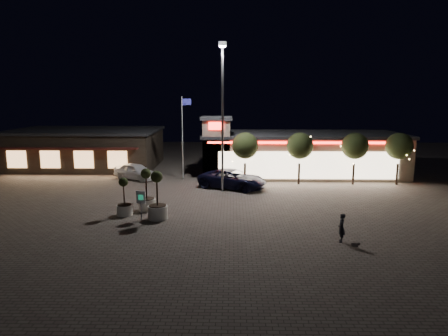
{
  "coord_description": "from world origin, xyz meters",
  "views": [
    {
      "loc": [
        2.84,
        -25.32,
        8.07
      ],
      "look_at": [
        2.17,
        6.0,
        2.39
      ],
      "focal_mm": 32.0,
      "sensor_mm": 36.0,
      "label": 1
    }
  ],
  "objects_px": {
    "white_sedan": "(136,171)",
    "planter_mid": "(124,204)",
    "pedestrian": "(341,228)",
    "planter_left": "(147,197)",
    "valet_sign": "(141,200)",
    "pickup_truck": "(232,179)"
  },
  "relations": [
    {
      "from": "pedestrian",
      "to": "planter_left",
      "type": "xyz_separation_m",
      "value": [
        -12.22,
        6.01,
        0.13
      ]
    },
    {
      "from": "pedestrian",
      "to": "planter_mid",
      "type": "relative_size",
      "value": 0.61
    },
    {
      "from": "white_sedan",
      "to": "planter_mid",
      "type": "bearing_deg",
      "value": -140.56
    },
    {
      "from": "pedestrian",
      "to": "valet_sign",
      "type": "height_order",
      "value": "valet_sign"
    },
    {
      "from": "planter_mid",
      "to": "valet_sign",
      "type": "height_order",
      "value": "planter_mid"
    },
    {
      "from": "white_sedan",
      "to": "planter_mid",
      "type": "relative_size",
      "value": 1.77
    },
    {
      "from": "pedestrian",
      "to": "planter_left",
      "type": "height_order",
      "value": "planter_left"
    },
    {
      "from": "white_sedan",
      "to": "valet_sign",
      "type": "distance_m",
      "value": 13.34
    },
    {
      "from": "pickup_truck",
      "to": "pedestrian",
      "type": "xyz_separation_m",
      "value": [
        6.1,
        -13.03,
        -0.02
      ]
    },
    {
      "from": "planter_left",
      "to": "planter_mid",
      "type": "distance_m",
      "value": 1.78
    },
    {
      "from": "white_sedan",
      "to": "planter_mid",
      "type": "height_order",
      "value": "planter_mid"
    },
    {
      "from": "white_sedan",
      "to": "planter_mid",
      "type": "xyz_separation_m",
      "value": [
        2.05,
        -11.88,
        0.02
      ]
    },
    {
      "from": "planter_left",
      "to": "white_sedan",
      "type": "bearing_deg",
      "value": 107.38
    },
    {
      "from": "pedestrian",
      "to": "planter_left",
      "type": "bearing_deg",
      "value": -107.87
    },
    {
      "from": "white_sedan",
      "to": "pedestrian",
      "type": "height_order",
      "value": "pedestrian"
    },
    {
      "from": "pickup_truck",
      "to": "planter_left",
      "type": "relative_size",
      "value": 1.98
    },
    {
      "from": "pickup_truck",
      "to": "pedestrian",
      "type": "relative_size",
      "value": 3.71
    },
    {
      "from": "planter_left",
      "to": "valet_sign",
      "type": "relative_size",
      "value": 1.56
    },
    {
      "from": "white_sedan",
      "to": "planter_left",
      "type": "height_order",
      "value": "planter_left"
    },
    {
      "from": "planter_mid",
      "to": "valet_sign",
      "type": "xyz_separation_m",
      "value": [
        1.38,
        -0.99,
        0.54
      ]
    },
    {
      "from": "pedestrian",
      "to": "valet_sign",
      "type": "bearing_deg",
      "value": -99.03
    },
    {
      "from": "planter_left",
      "to": "planter_mid",
      "type": "bearing_deg",
      "value": -136.04
    }
  ]
}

